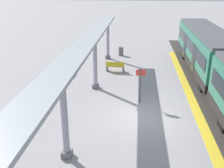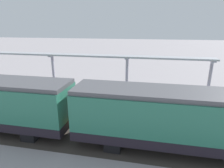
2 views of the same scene
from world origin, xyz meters
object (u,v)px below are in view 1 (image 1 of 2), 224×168
object	(u,v)px
canopy_pillar_second	(95,62)
canopy_pillar_third	(64,117)
train_near_carriage	(205,50)
trash_bin	(121,51)
canopy_pillar_nearest	(108,39)
platform_info_sign	(140,83)
bench_mid_platform	(115,66)

from	to	relation	value
canopy_pillar_second	canopy_pillar_third	size ratio (longest dim) A/B	1.00
train_near_carriage	trash_bin	size ratio (longest dim) A/B	14.71
canopy_pillar_nearest	trash_bin	xyz separation A→B (m)	(-1.16, -1.25, -1.49)
canopy_pillar_second	platform_info_sign	size ratio (longest dim) A/B	1.72
canopy_pillar_second	canopy_pillar_nearest	bearing A→B (deg)	-90.00
canopy_pillar_third	bench_mid_platform	xyz separation A→B (m)	(-1.04, -11.59, -1.47)
bench_mid_platform	platform_info_sign	distance (m)	6.23
platform_info_sign	canopy_pillar_nearest	bearing A→B (deg)	-72.46
canopy_pillar_second	bench_mid_platform	distance (m)	4.13
canopy_pillar_nearest	train_near_carriage	bearing A→B (deg)	158.72
canopy_pillar_third	platform_info_sign	distance (m)	6.55
canopy_pillar_nearest	canopy_pillar_third	xyz separation A→B (m)	(0.00, 15.45, 0.00)
canopy_pillar_nearest	platform_info_sign	world-z (taller)	canopy_pillar_nearest
trash_bin	train_near_carriage	bearing A→B (deg)	147.77
train_near_carriage	canopy_pillar_second	xyz separation A→B (m)	(8.22, 4.37, 0.09)
canopy_pillar_second	bench_mid_platform	world-z (taller)	canopy_pillar_second
trash_bin	canopy_pillar_third	bearing A→B (deg)	86.03
canopy_pillar_nearest	canopy_pillar_second	world-z (taller)	same
canopy_pillar_second	canopy_pillar_third	bearing A→B (deg)	90.00
trash_bin	platform_info_sign	xyz separation A→B (m)	(-1.90, 10.94, 0.90)
canopy_pillar_second	bench_mid_platform	size ratio (longest dim) A/B	2.49
canopy_pillar_second	platform_info_sign	distance (m)	3.77
train_near_carriage	canopy_pillar_nearest	distance (m)	8.82
train_near_carriage	canopy_pillar_second	bearing A→B (deg)	28.02
canopy_pillar_third	bench_mid_platform	distance (m)	11.73
canopy_pillar_second	platform_info_sign	world-z (taller)	canopy_pillar_second
bench_mid_platform	platform_info_sign	world-z (taller)	platform_info_sign
train_near_carriage	canopy_pillar_nearest	world-z (taller)	canopy_pillar_nearest
canopy_pillar_third	trash_bin	distance (m)	16.80
canopy_pillar_nearest	platform_info_sign	xyz separation A→B (m)	(-3.06, 9.69, -0.59)
canopy_pillar_nearest	canopy_pillar_second	distance (m)	7.58
train_near_carriage	bench_mid_platform	distance (m)	7.35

